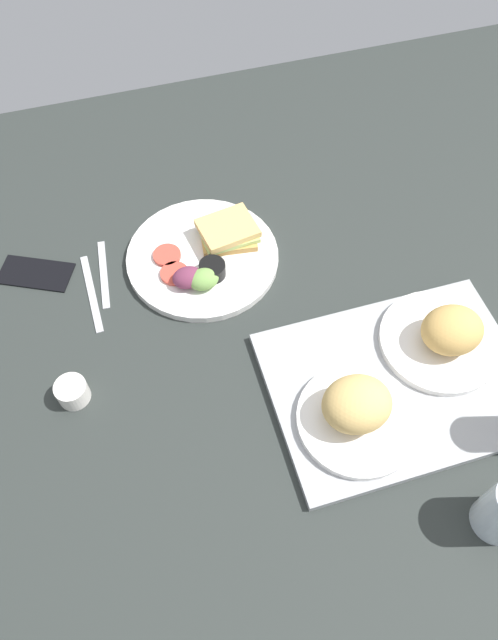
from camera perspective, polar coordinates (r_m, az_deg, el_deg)
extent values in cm
cube|color=#282D2B|center=(113.40, 0.54, -0.04)|extent=(190.00, 150.00, 3.00)
cube|color=#9EA0A3|center=(107.43, 14.27, -5.92)|extent=(45.01, 33.01, 1.60)
cylinder|color=white|center=(111.96, 17.96, -1.97)|extent=(21.62, 21.62, 1.40)
ellipsoid|color=tan|center=(108.47, 19.14, -0.93)|extent=(11.08, 9.57, 7.55)
cylinder|color=white|center=(101.22, 10.49, -9.49)|extent=(20.54, 20.54, 1.40)
ellipsoid|color=#DBB266|center=(97.16, 10.44, -8.03)|extent=(11.64, 10.05, 7.94)
cylinder|color=white|center=(119.99, -4.52, 6.10)|extent=(30.73, 30.73, 1.60)
cube|color=tan|center=(121.38, -2.05, 8.18)|extent=(12.06, 10.33, 1.40)
cube|color=#B2C66B|center=(120.47, -2.07, 8.55)|extent=(11.46, 9.57, 1.00)
cube|color=#DBB266|center=(119.58, -2.09, 8.93)|extent=(12.29, 10.64, 1.40)
cylinder|color=#D14738|center=(119.52, -7.97, 6.24)|extent=(5.60, 5.60, 0.80)
cylinder|color=#D14738|center=(116.47, -7.24, 4.50)|extent=(5.60, 5.60, 0.80)
cylinder|color=black|center=(114.98, -3.58, 4.92)|extent=(5.20, 5.20, 3.00)
cylinder|color=#EFEACC|center=(114.11, -3.61, 5.26)|extent=(4.26, 4.26, 0.60)
ellipsoid|color=#729E4C|center=(113.30, -4.46, 3.98)|extent=(6.00, 4.80, 3.60)
ellipsoid|color=#6B2D47|center=(113.81, -5.96, 4.13)|extent=(6.00, 4.80, 3.60)
cylinder|color=silver|center=(106.52, -16.79, -6.69)|extent=(5.60, 5.60, 4.00)
cube|color=#B7B7BC|center=(121.29, -13.95, 4.40)|extent=(2.90, 17.06, 0.50)
cube|color=#B7B7BC|center=(119.03, -15.06, 2.58)|extent=(1.90, 19.03, 0.50)
cube|color=black|center=(125.21, -20.05, 4.33)|extent=(16.10, 12.71, 0.80)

